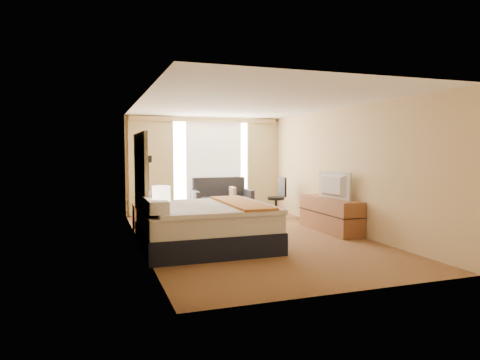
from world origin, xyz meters
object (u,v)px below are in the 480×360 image
object	(u,v)px
media_dresser	(330,215)
lamp_left	(161,194)
bed	(205,225)
lamp_right	(141,186)
floor_lamp	(149,175)
loveseat	(222,202)
desk_chair	(278,199)
nightstand_right	(144,217)
television	(331,185)
nightstand_left	(162,240)

from	to	relation	value
media_dresser	lamp_left	distance (m)	3.93
bed	lamp_right	world-z (taller)	bed
bed	lamp_left	size ratio (longest dim) A/B	3.72
floor_lamp	loveseat	bearing A→B (deg)	17.92
media_dresser	loveseat	size ratio (longest dim) A/B	1.14
floor_lamp	desk_chair	world-z (taller)	floor_lamp
nightstand_right	bed	world-z (taller)	bed
desk_chair	television	xyz separation A→B (m)	(0.21, -2.19, 0.53)
nightstand_left	loveseat	distance (m)	4.66
bed	lamp_right	size ratio (longest dim) A/B	4.22
lamp_right	television	xyz separation A→B (m)	(3.71, -1.51, 0.02)
loveseat	lamp_right	bearing A→B (deg)	-142.72
desk_chair	floor_lamp	bearing A→B (deg)	174.21
nightstand_left	desk_chair	size ratio (longest dim) A/B	0.54
desk_chair	loveseat	bearing A→B (deg)	141.73
media_dresser	loveseat	world-z (taller)	loveseat
bed	floor_lamp	size ratio (longest dim) A/B	1.40
television	bed	bearing A→B (deg)	92.63
bed	lamp_left	bearing A→B (deg)	-150.87
nightstand_left	lamp_left	distance (m)	0.74
desk_chair	nightstand_left	bearing A→B (deg)	-137.94
nightstand_left	media_dresser	bearing A→B (deg)	15.84
bed	media_dresser	bearing A→B (deg)	12.67
desk_chair	media_dresser	bearing A→B (deg)	-83.34
desk_chair	television	distance (m)	2.26
bed	loveseat	xyz separation A→B (m)	(1.41, 3.70, -0.07)
nightstand_left	desk_chair	distance (m)	4.67
lamp_left	lamp_right	distance (m)	2.53
bed	lamp_left	distance (m)	1.12
bed	desk_chair	xyz separation A→B (m)	(2.63, 2.75, 0.06)
loveseat	desk_chair	world-z (taller)	desk_chair
nightstand_right	loveseat	size ratio (longest dim) A/B	0.35
media_dresser	lamp_left	world-z (taller)	lamp_left
lamp_left	bed	bearing A→B (deg)	29.13
media_dresser	bed	xyz separation A→B (m)	(-2.89, -0.65, 0.05)
media_dresser	loveseat	distance (m)	3.39
nightstand_left	lamp_left	bearing A→B (deg)	-100.96
bed	lamp_right	distance (m)	2.31
floor_lamp	lamp_right	size ratio (longest dim) A/B	3.00
bed	television	bearing A→B (deg)	11.15
nightstand_right	floor_lamp	bearing A→B (deg)	76.54
desk_chair	television	world-z (taller)	television
nightstand_right	nightstand_left	bearing A→B (deg)	-90.00
floor_lamp	media_dresser	bearing A→B (deg)	-34.67
nightstand_left	floor_lamp	xyz separation A→B (m)	(0.23, 3.45, 0.84)
nightstand_left	bed	size ratio (longest dim) A/B	0.25
bed	floor_lamp	xyz separation A→B (m)	(-0.58, 3.05, 0.72)
nightstand_left	nightstand_right	bearing A→B (deg)	90.00
bed	loveseat	distance (m)	3.96
loveseat	lamp_right	world-z (taller)	lamp_right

